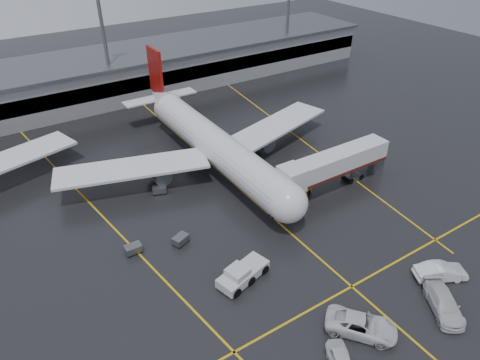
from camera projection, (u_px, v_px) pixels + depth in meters
ground at (244, 193)px, 64.10m from camera, size 220.00×220.00×0.00m
apron_line_centre at (244, 193)px, 64.09m from camera, size 0.25×90.00×0.02m
apron_line_stop at (352, 286)px, 48.55m from camera, size 60.00×0.25×0.02m
apron_line_left at (89, 202)px, 62.09m from camera, size 9.99×69.35×0.02m
apron_line_right at (297, 136)px, 79.32m from camera, size 7.57×69.64×0.02m
terminal at (125, 72)px, 95.62m from camera, size 122.00×19.00×8.60m
light_mast_mid at (103, 35)px, 83.65m from camera, size 3.00×1.20×25.45m
light_mast_right at (288, 8)px, 104.06m from camera, size 3.00×1.20×25.45m
main_airliner at (211, 141)px, 68.67m from camera, size 48.80×45.60×14.10m
jet_bridge at (335, 165)px, 63.11m from camera, size 19.90×3.40×6.05m
pushback_tractor at (242, 274)px, 48.90m from camera, size 6.85×4.18×2.29m
belt_loader at (299, 192)px, 63.10m from camera, size 4.21×2.64×2.49m
service_van_a at (361, 325)px, 42.97m from camera, size 6.96×7.53×1.96m
service_van_b at (444, 304)px, 45.32m from camera, size 5.62×6.84×1.87m
service_van_c at (441, 272)px, 49.15m from camera, size 6.16×4.49×1.93m
baggage_cart_a at (181, 239)px, 54.34m from camera, size 2.34×1.96×1.12m
baggage_cart_b at (133, 249)px, 52.91m from camera, size 2.02×1.33×1.12m
baggage_cart_c at (159, 189)px, 63.67m from camera, size 2.33×1.92×1.12m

